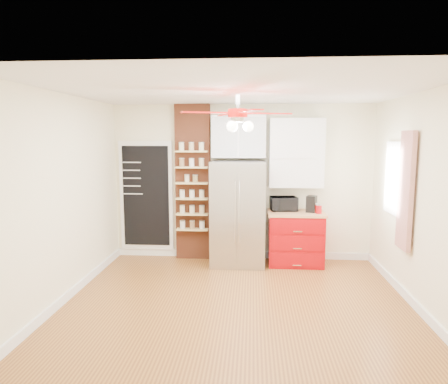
# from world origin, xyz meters

# --- Properties ---
(floor) EXTENTS (4.50, 4.50, 0.00)m
(floor) POSITION_xyz_m (0.00, 0.00, 0.00)
(floor) COLOR #966126
(floor) RESTS_ON ground
(ceiling) EXTENTS (4.50, 4.50, 0.00)m
(ceiling) POSITION_xyz_m (0.00, 0.00, 2.70)
(ceiling) COLOR white
(ceiling) RESTS_ON wall_back
(wall_back) EXTENTS (4.50, 0.02, 2.70)m
(wall_back) POSITION_xyz_m (0.00, 2.00, 1.35)
(wall_back) COLOR #F7F1C7
(wall_back) RESTS_ON floor
(wall_front) EXTENTS (4.50, 0.02, 2.70)m
(wall_front) POSITION_xyz_m (0.00, -2.00, 1.35)
(wall_front) COLOR #F7F1C7
(wall_front) RESTS_ON floor
(wall_left) EXTENTS (0.02, 4.00, 2.70)m
(wall_left) POSITION_xyz_m (-2.25, 0.00, 1.35)
(wall_left) COLOR #F7F1C7
(wall_left) RESTS_ON floor
(wall_right) EXTENTS (0.02, 4.00, 2.70)m
(wall_right) POSITION_xyz_m (2.25, 0.00, 1.35)
(wall_right) COLOR #F7F1C7
(wall_right) RESTS_ON floor
(chalkboard) EXTENTS (0.95, 0.05, 1.95)m
(chalkboard) POSITION_xyz_m (-1.70, 1.96, 1.10)
(chalkboard) COLOR white
(chalkboard) RESTS_ON wall_back
(brick_pillar) EXTENTS (0.60, 0.16, 2.70)m
(brick_pillar) POSITION_xyz_m (-0.85, 1.92, 1.35)
(brick_pillar) COLOR brown
(brick_pillar) RESTS_ON floor
(fridge) EXTENTS (0.90, 0.70, 1.75)m
(fridge) POSITION_xyz_m (-0.05, 1.63, 0.88)
(fridge) COLOR #A2A3A7
(fridge) RESTS_ON floor
(upper_glass_cabinet) EXTENTS (0.90, 0.35, 0.70)m
(upper_glass_cabinet) POSITION_xyz_m (-0.05, 1.82, 2.15)
(upper_glass_cabinet) COLOR white
(upper_glass_cabinet) RESTS_ON wall_back
(red_cabinet) EXTENTS (0.94, 0.64, 0.90)m
(red_cabinet) POSITION_xyz_m (0.92, 1.68, 0.45)
(red_cabinet) COLOR #9F050A
(red_cabinet) RESTS_ON floor
(upper_shelf_unit) EXTENTS (0.90, 0.30, 1.15)m
(upper_shelf_unit) POSITION_xyz_m (0.92, 1.85, 1.88)
(upper_shelf_unit) COLOR white
(upper_shelf_unit) RESTS_ON wall_back
(window) EXTENTS (0.04, 0.75, 1.05)m
(window) POSITION_xyz_m (2.23, 0.90, 1.55)
(window) COLOR white
(window) RESTS_ON wall_right
(curtain) EXTENTS (0.06, 0.40, 1.55)m
(curtain) POSITION_xyz_m (2.18, 0.35, 1.45)
(curtain) COLOR #AC2516
(curtain) RESTS_ON wall_right
(ceiling_fan) EXTENTS (1.40, 1.40, 0.44)m
(ceiling_fan) POSITION_xyz_m (0.00, 0.00, 2.42)
(ceiling_fan) COLOR silver
(ceiling_fan) RESTS_ON ceiling
(toaster_oven) EXTENTS (0.47, 0.36, 0.24)m
(toaster_oven) POSITION_xyz_m (0.72, 1.77, 1.02)
(toaster_oven) COLOR black
(toaster_oven) RESTS_ON red_cabinet
(coffee_maker) EXTENTS (0.21, 0.23, 0.27)m
(coffee_maker) POSITION_xyz_m (1.17, 1.69, 1.04)
(coffee_maker) COLOR black
(coffee_maker) RESTS_ON red_cabinet
(canister_left) EXTENTS (0.10, 0.10, 0.14)m
(canister_left) POSITION_xyz_m (1.27, 1.57, 0.97)
(canister_left) COLOR #A9090E
(canister_left) RESTS_ON red_cabinet
(canister_right) EXTENTS (0.13, 0.13, 0.14)m
(canister_right) POSITION_xyz_m (1.22, 1.66, 0.97)
(canister_right) COLOR #AA2C09
(canister_right) RESTS_ON red_cabinet
(pantry_jar_oats) EXTENTS (0.10, 0.10, 0.12)m
(pantry_jar_oats) POSITION_xyz_m (-0.94, 1.79, 1.43)
(pantry_jar_oats) COLOR beige
(pantry_jar_oats) RESTS_ON brick_pillar
(pantry_jar_beans) EXTENTS (0.11, 0.11, 0.12)m
(pantry_jar_beans) POSITION_xyz_m (-0.79, 1.80, 1.43)
(pantry_jar_beans) COLOR olive
(pantry_jar_beans) RESTS_ON brick_pillar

